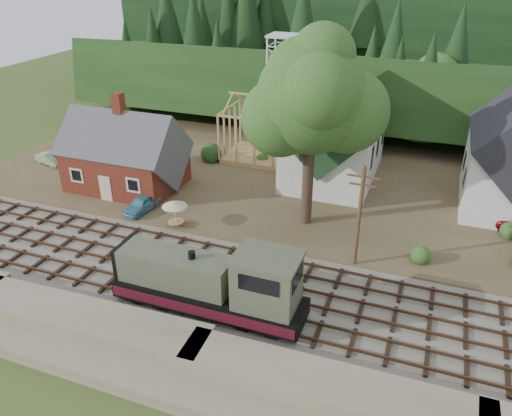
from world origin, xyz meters
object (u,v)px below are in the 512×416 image
(car_blue, at_px, (142,204))
(patio_set, at_px, (175,205))
(locomotive, at_px, (215,285))
(car_green, at_px, (50,159))

(car_blue, height_order, patio_set, patio_set)
(locomotive, relative_size, car_green, 3.51)
(patio_set, bearing_deg, locomotive, -48.54)
(car_blue, xyz_separation_m, car_green, (-14.91, 5.74, -0.09))
(locomotive, xyz_separation_m, car_blue, (-11.59, 9.88, -1.19))
(car_blue, xyz_separation_m, patio_set, (4.08, -1.38, 1.29))
(locomotive, height_order, patio_set, locomotive)
(car_blue, bearing_deg, locomotive, -32.33)
(car_blue, distance_m, patio_set, 4.49)
(locomotive, distance_m, patio_set, 11.35)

